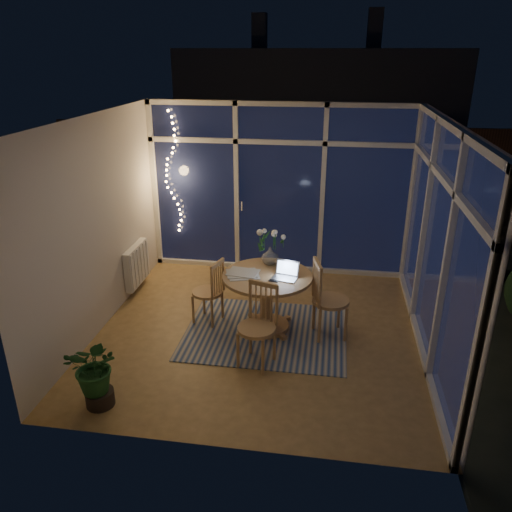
% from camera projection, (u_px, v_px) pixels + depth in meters
% --- Properties ---
extents(floor, '(4.00, 4.00, 0.00)m').
position_uv_depth(floor, '(260.00, 332.00, 6.26)').
color(floor, olive).
rests_on(floor, ground).
extents(ceiling, '(4.00, 4.00, 0.00)m').
position_uv_depth(ceiling, '(261.00, 119.00, 5.26)').
color(ceiling, white).
rests_on(ceiling, wall_back).
extents(wall_back, '(4.00, 0.04, 2.60)m').
position_uv_depth(wall_back, '(280.00, 190.00, 7.59)').
color(wall_back, beige).
rests_on(wall_back, floor).
extents(wall_front, '(4.00, 0.04, 2.60)m').
position_uv_depth(wall_front, '(224.00, 320.00, 3.94)').
color(wall_front, beige).
rests_on(wall_front, floor).
extents(wall_left, '(0.04, 4.00, 2.60)m').
position_uv_depth(wall_left, '(98.00, 226.00, 6.04)').
color(wall_left, beige).
rests_on(wall_left, floor).
extents(wall_right, '(0.04, 4.00, 2.60)m').
position_uv_depth(wall_right, '(440.00, 244.00, 5.48)').
color(wall_right, beige).
rests_on(wall_right, floor).
extents(window_wall_back, '(4.00, 0.10, 2.60)m').
position_uv_depth(window_wall_back, '(279.00, 190.00, 7.55)').
color(window_wall_back, silver).
rests_on(window_wall_back, floor).
extents(window_wall_right, '(0.10, 4.00, 2.60)m').
position_uv_depth(window_wall_right, '(437.00, 244.00, 5.49)').
color(window_wall_right, silver).
rests_on(window_wall_right, floor).
extents(radiator, '(0.10, 0.70, 0.58)m').
position_uv_depth(radiator, '(137.00, 265.00, 7.20)').
color(radiator, silver).
rests_on(radiator, wall_left).
extents(fairy_lights, '(0.24, 0.10, 1.85)m').
position_uv_depth(fairy_lights, '(172.00, 173.00, 7.62)').
color(fairy_lights, '#E7A55C').
rests_on(fairy_lights, window_wall_back).
extents(garden_patio, '(12.00, 6.00, 0.10)m').
position_uv_depth(garden_patio, '(316.00, 216.00, 10.78)').
color(garden_patio, black).
rests_on(garden_patio, ground).
extents(garden_fence, '(11.00, 0.08, 1.80)m').
position_uv_depth(garden_fence, '(297.00, 166.00, 10.94)').
color(garden_fence, '#362213').
rests_on(garden_fence, ground).
extents(neighbour_roof, '(7.00, 3.00, 2.20)m').
position_uv_depth(neighbour_roof, '(318.00, 93.00, 13.13)').
color(neighbour_roof, '#2E3038').
rests_on(neighbour_roof, ground).
extents(garden_shrubs, '(0.90, 0.90, 0.90)m').
position_uv_depth(garden_shrubs, '(244.00, 213.00, 9.30)').
color(garden_shrubs, black).
rests_on(garden_shrubs, ground).
extents(rug, '(2.00, 1.60, 0.01)m').
position_uv_depth(rug, '(266.00, 332.00, 6.24)').
color(rug, '#B7AC95').
rests_on(rug, floor).
extents(dining_table, '(1.10, 1.10, 0.75)m').
position_uv_depth(dining_table, '(267.00, 302.00, 6.19)').
color(dining_table, '#AF874F').
rests_on(dining_table, floor).
extents(chair_left, '(0.50, 0.50, 0.88)m').
position_uv_depth(chair_left, '(207.00, 291.00, 6.34)').
color(chair_left, '#AF874F').
rests_on(chair_left, floor).
extents(chair_right, '(0.57, 0.57, 1.01)m').
position_uv_depth(chair_right, '(331.00, 299.00, 5.99)').
color(chair_right, '#AF874F').
rests_on(chair_right, floor).
extents(chair_front, '(0.56, 0.56, 0.96)m').
position_uv_depth(chair_front, '(256.00, 327.00, 5.44)').
color(chair_front, '#AF874F').
rests_on(chair_front, floor).
extents(laptop, '(0.34, 0.31, 0.21)m').
position_uv_depth(laptop, '(285.00, 271.00, 5.91)').
color(laptop, '#B5B6BA').
rests_on(laptop, dining_table).
extents(flower_vase, '(0.20, 0.20, 0.21)m').
position_uv_depth(flower_vase, '(270.00, 256.00, 6.31)').
color(flower_vase, white).
rests_on(flower_vase, dining_table).
extents(bowl, '(0.15, 0.15, 0.04)m').
position_uv_depth(bowl, '(290.00, 269.00, 6.17)').
color(bowl, silver).
rests_on(bowl, dining_table).
extents(newspapers, '(0.39, 0.31, 0.02)m').
position_uv_depth(newspapers, '(245.00, 274.00, 6.05)').
color(newspapers, silver).
rests_on(newspapers, dining_table).
extents(phone, '(0.12, 0.08, 0.01)m').
position_uv_depth(phone, '(274.00, 281.00, 5.88)').
color(phone, black).
rests_on(phone, dining_table).
extents(potted_plant, '(0.57, 0.50, 0.76)m').
position_uv_depth(potted_plant, '(96.00, 373.00, 4.83)').
color(potted_plant, '#1B4B1F').
rests_on(potted_plant, floor).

